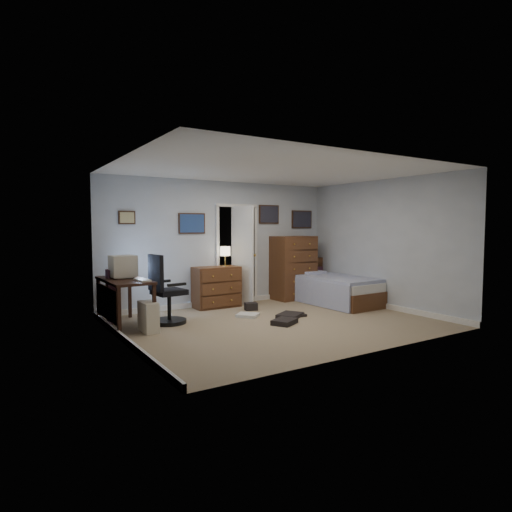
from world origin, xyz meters
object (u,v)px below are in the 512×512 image
at_px(office_chair, 166,297).
at_px(bed, 335,290).
at_px(tall_dresser, 293,268).
at_px(low_dresser, 216,287).
at_px(computer_desk, 119,290).

distance_m(office_chair, bed, 3.59).
bearing_deg(office_chair, bed, -9.90).
distance_m(office_chair, tall_dresser, 3.36).
xyz_separation_m(tall_dresser, bed, (0.34, -0.96, -0.40)).
bearing_deg(low_dresser, bed, -23.33).
bearing_deg(bed, low_dresser, 154.63).
bearing_deg(office_chair, computer_desk, 156.49).
bearing_deg(tall_dresser, computer_desk, -174.02).
height_order(low_dresser, bed, low_dresser).
distance_m(computer_desk, bed, 4.30).
xyz_separation_m(computer_desk, tall_dresser, (3.94, 0.65, 0.11)).
distance_m(office_chair, low_dresser, 1.61).
bearing_deg(tall_dresser, office_chair, -168.82).
xyz_separation_m(low_dresser, tall_dresser, (1.88, -0.02, 0.29)).
bearing_deg(tall_dresser, low_dresser, 175.88).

